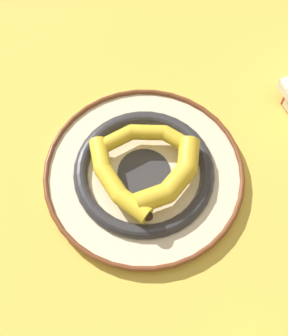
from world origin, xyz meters
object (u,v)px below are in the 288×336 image
decorative_bowl (144,173)px  banana_c (172,179)px  banana_b (114,179)px  banana_a (150,137)px

decorative_bowl → banana_c: 0.07m
decorative_bowl → banana_b: (0.03, 0.05, 0.04)m
banana_c → banana_a: bearing=61.6°
banana_a → banana_c: bearing=115.3°
decorative_bowl → banana_c: banana_c is taller
decorative_bowl → banana_a: banana_a is taller
banana_b → banana_c: size_ratio=0.95×
banana_c → decorative_bowl: bearing=95.4°
banana_a → banana_b: 0.11m
banana_b → banana_c: bearing=57.2°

